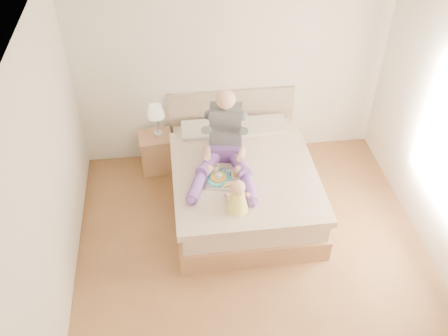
{
  "coord_description": "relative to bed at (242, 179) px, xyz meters",
  "views": [
    {
      "loc": [
        -0.79,
        -3.48,
        4.47
      ],
      "look_at": [
        -0.25,
        0.86,
        0.72
      ],
      "focal_mm": 40.0,
      "sensor_mm": 36.0,
      "label": 1
    }
  ],
  "objects": [
    {
      "name": "nightstand",
      "position": [
        -1.04,
        0.75,
        -0.05
      ],
      "size": [
        0.47,
        0.42,
        0.53
      ],
      "rotation": [
        0.0,
        0.0,
        0.09
      ],
      "color": "#906443",
      "rests_on": "ground"
    },
    {
      "name": "tray",
      "position": [
        -0.23,
        -0.31,
        0.32
      ],
      "size": [
        0.54,
        0.46,
        0.13
      ],
      "rotation": [
        0.0,
        0.0,
        -0.22
      ],
      "color": "silver",
      "rests_on": "bed"
    },
    {
      "name": "room",
      "position": [
        0.08,
        -1.08,
        1.19
      ],
      "size": [
        4.02,
        4.22,
        2.71
      ],
      "color": "brown",
      "rests_on": "ground"
    },
    {
      "name": "bed",
      "position": [
        0.0,
        0.0,
        0.0
      ],
      "size": [
        1.7,
        2.18,
        1.0
      ],
      "color": "#906443",
      "rests_on": "ground"
    },
    {
      "name": "lamp",
      "position": [
        -1.0,
        0.78,
        0.56
      ],
      "size": [
        0.22,
        0.22,
        0.45
      ],
      "color": "silver",
      "rests_on": "nightstand"
    },
    {
      "name": "adult",
      "position": [
        -0.21,
        0.01,
        0.57
      ],
      "size": [
        0.79,
        1.18,
        0.93
      ],
      "rotation": [
        0.0,
        0.0,
        -0.17
      ],
      "color": "#633A92",
      "rests_on": "bed"
    },
    {
      "name": "baby",
      "position": [
        -0.18,
        -0.78,
        0.46
      ],
      "size": [
        0.26,
        0.36,
        0.4
      ],
      "rotation": [
        0.0,
        0.0,
        0.22
      ],
      "color": "#FCF04F",
      "rests_on": "bed"
    }
  ]
}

